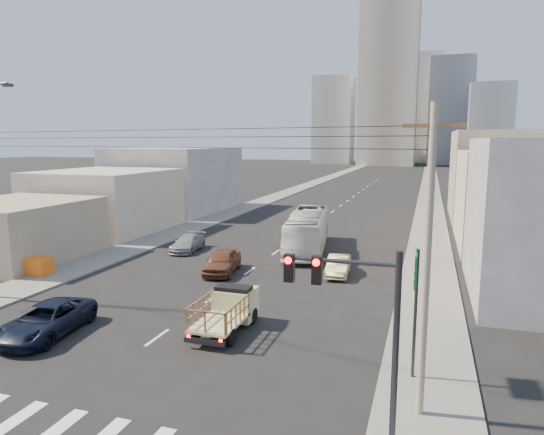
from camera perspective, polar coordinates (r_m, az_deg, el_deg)
The scene contains 25 objects.
ground at distance 21.78m, azimuth -16.17°, elevation -15.35°, with size 420.00×420.00×0.00m, color black.
sidewalk_left at distance 89.79m, azimuth 2.90°, elevation 3.34°, with size 3.50×180.00×0.12m, color slate.
sidewalk_right at distance 86.75m, azimuth 18.08°, elevation 2.71°, with size 3.50×180.00×0.12m, color slate.
lane_dashes at distance 70.79m, azimuth 8.52°, elevation 1.69°, with size 0.15×104.00×0.01m.
flatbed_pickup at distance 23.27m, azimuth -5.33°, elevation -10.53°, with size 1.95×4.41×1.90m.
navy_pickup at distance 24.99m, azimuth -24.99°, elevation -10.86°, with size 2.42×5.24×1.46m, color black.
city_bus at distance 39.61m, azimuth 4.20°, elevation -1.54°, with size 2.75×11.74×3.27m, color beige.
sedan_brown at distance 33.12m, azimuth -5.86°, elevation -5.14°, with size 1.88×4.68×1.60m, color brown.
sedan_tan at distance 32.73m, azimuth 7.79°, elevation -5.62°, with size 1.37×3.92×1.29m, color tan.
sedan_grey at distance 40.04m, azimuth -9.88°, elevation -2.99°, with size 1.80×4.43×1.29m, color gray.
traffic_signal at distance 13.75m, azimuth 10.10°, elevation -11.44°, with size 3.23×0.35×6.00m.
green_sign at distance 18.52m, azimuth 16.55°, elevation -7.40°, with size 0.18×1.60×5.00m.
utility_pole at distance 15.73m, azimuth 17.76°, elevation -4.91°, with size 1.80×0.24×10.00m.
overhead_wires at distance 21.16m, azimuth -14.94°, elevation 9.00°, with size 23.01×5.02×0.72m.
crate_stack at distance 35.80m, azimuth -25.91°, elevation -5.12°, with size 1.80×1.20×1.14m.
bldg_right_mid at distance 45.29m, azimuth 28.11°, elevation 1.77°, with size 11.00×14.00×8.00m, color #BBAD97.
bldg_right_far at distance 61.03m, azimuth 26.06°, elevation 4.45°, with size 12.00×16.00×10.00m, color gray.
bldg_left_near at distance 41.37m, azimuth -27.78°, elevation -1.32°, with size 9.00×10.00×4.40m, color gray.
bldg_left_mid at distance 50.84m, azimuth -18.99°, elevation 1.88°, with size 11.00×12.00×6.00m, color #BBAD97.
bldg_left_far at distance 63.55m, azimuth -11.27°, elevation 4.42°, with size 12.00×16.00×8.00m, color gray.
high_rise_tower at distance 188.13m, azimuth 13.61°, elevation 15.18°, with size 20.00×20.00×60.00m, color tan.
midrise_ne at distance 201.72m, azimuth 20.21°, elevation 11.59°, with size 16.00×16.00×40.00m, color gray.
midrise_nw at distance 200.01m, azimuth 7.29°, elevation 11.23°, with size 15.00×15.00×34.00m, color gray.
midrise_back at distance 216.77m, azimuth 16.86°, elevation 12.07°, with size 18.00×18.00×44.00m, color gray.
midrise_east at distance 182.32m, azimuth 24.16°, elevation 9.81°, with size 14.00×14.00×28.00m, color gray.
Camera 1 is at (11.43, -16.30, 8.84)m, focal length 32.00 mm.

